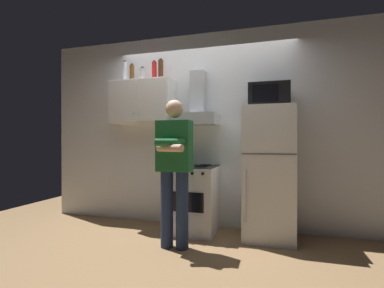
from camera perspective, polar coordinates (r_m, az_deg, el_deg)
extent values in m
plane|color=olive|center=(3.62, 0.00, -18.53)|extent=(7.00, 7.00, 0.00)
cube|color=white|center=(4.01, 2.42, 2.91)|extent=(4.80, 0.10, 2.70)
cube|color=white|center=(4.13, -9.98, 8.40)|extent=(0.90, 0.34, 0.60)
cube|color=white|center=(4.08, -13.95, 8.49)|extent=(0.43, 0.01, 0.58)
cube|color=white|center=(3.88, -8.13, 8.93)|extent=(0.43, 0.01, 0.58)
sphere|color=#B2B2B7|center=(3.96, -11.71, 6.12)|extent=(0.02, 0.02, 0.02)
sphere|color=#B2B2B7|center=(3.93, -10.68, 6.18)|extent=(0.02, 0.02, 0.02)
cube|color=white|center=(3.75, 0.35, -11.12)|extent=(0.60, 0.60, 0.85)
cube|color=black|center=(3.69, 0.35, -4.55)|extent=(0.59, 0.59, 0.01)
cube|color=black|center=(3.46, -1.07, -11.66)|extent=(0.42, 0.01, 0.24)
cylinder|color=black|center=(3.62, -2.16, -4.46)|extent=(0.16, 0.16, 0.01)
cylinder|color=black|center=(3.54, 1.84, -4.56)|extent=(0.16, 0.16, 0.01)
cylinder|color=black|center=(3.84, -1.02, -4.17)|extent=(0.16, 0.16, 0.01)
cylinder|color=black|center=(3.77, 2.76, -4.26)|extent=(0.16, 0.16, 0.01)
cylinder|color=black|center=(3.47, -4.28, -5.80)|extent=(0.04, 0.02, 0.04)
cylinder|color=black|center=(3.42, -2.23, -5.87)|extent=(0.04, 0.02, 0.04)
cylinder|color=black|center=(3.38, 0.03, -5.95)|extent=(0.04, 0.02, 0.04)
cylinder|color=black|center=(3.35, 2.18, -6.01)|extent=(0.04, 0.02, 0.04)
cube|color=#B7BABF|center=(3.77, 0.69, 4.98)|extent=(0.60, 0.44, 0.15)
cube|color=#B7BABF|center=(3.95, 1.25, 10.24)|extent=(0.20, 0.16, 0.60)
cube|color=white|center=(3.56, 15.30, -5.65)|extent=(0.60, 0.60, 1.60)
cube|color=#4C4C4C|center=(3.24, 15.21, -1.98)|extent=(0.59, 0.01, 0.01)
cylinder|color=silver|center=(3.29, 10.77, -10.34)|extent=(0.02, 0.02, 0.60)
cube|color=black|center=(3.60, 15.33, 9.43)|extent=(0.48, 0.36, 0.28)
cube|color=black|center=(3.42, 14.60, 9.91)|extent=(0.30, 0.01, 0.20)
cylinder|color=navy|center=(3.24, -5.10, -12.95)|extent=(0.14, 0.14, 0.85)
cylinder|color=navy|center=(3.18, -2.00, -13.20)|extent=(0.14, 0.14, 0.85)
cube|color=#1E6633|center=(3.12, -3.57, -0.40)|extent=(0.38, 0.20, 0.56)
cylinder|color=#1E6633|center=(2.99, -4.49, 0.34)|extent=(0.33, 0.17, 0.08)
cylinder|color=#DBAD89|center=(2.99, -4.49, -0.81)|extent=(0.33, 0.17, 0.08)
sphere|color=#DBAD89|center=(3.15, -3.58, 7.09)|extent=(0.20, 0.20, 0.20)
cylinder|color=brown|center=(4.31, -12.06, 13.76)|extent=(0.07, 0.07, 0.24)
cylinder|color=black|center=(4.34, -12.06, 15.45)|extent=(0.04, 0.04, 0.02)
cylinder|color=#47230F|center=(4.12, -6.33, 14.65)|extent=(0.07, 0.07, 0.28)
cylinder|color=black|center=(4.16, -6.33, 16.62)|extent=(0.04, 0.04, 0.02)
cylinder|color=silver|center=(4.31, -13.41, 13.99)|extent=(0.07, 0.07, 0.28)
cylinder|color=black|center=(4.35, -13.41, 15.89)|extent=(0.04, 0.04, 0.02)
cylinder|color=red|center=(4.15, -7.64, 14.39)|extent=(0.07, 0.07, 0.26)
cylinder|color=black|center=(4.18, -7.64, 16.22)|extent=(0.04, 0.04, 0.02)
cylinder|color=#B2B5BA|center=(4.22, -9.99, 13.62)|extent=(0.09, 0.09, 0.18)
cylinder|color=black|center=(4.24, -9.99, 14.94)|extent=(0.05, 0.05, 0.02)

